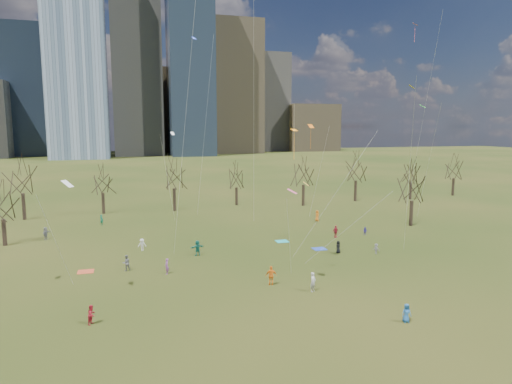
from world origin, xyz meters
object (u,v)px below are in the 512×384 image
object	(u,v)px
person_0	(406,313)
person_1	(313,282)
blanket_navy	(319,249)
person_4	(271,276)
blanket_teal	(282,241)
blanket_crimson	(86,272)
person_2	(92,315)

from	to	relation	value
person_0	person_1	world-z (taller)	person_1
blanket_navy	person_4	bearing A→B (deg)	-132.15
blanket_teal	person_4	bearing A→B (deg)	-112.68
blanket_teal	person_1	distance (m)	18.28
blanket_crimson	person_1	distance (m)	23.45
blanket_teal	blanket_crimson	bearing A→B (deg)	-165.09
person_0	blanket_teal	bearing A→B (deg)	100.94
blanket_navy	person_1	size ratio (longest dim) A/B	0.90
person_0	person_2	world-z (taller)	person_2
blanket_crimson	person_1	size ratio (longest dim) A/B	0.90
blanket_crimson	person_2	world-z (taller)	person_2
blanket_teal	person_1	size ratio (longest dim) A/B	0.90
blanket_navy	person_1	xyz separation A→B (m)	(-6.46, -13.21, 0.88)
blanket_teal	blanket_navy	size ratio (longest dim) A/B	1.00
blanket_crimson	person_0	bearing A→B (deg)	-38.77
blanket_crimson	person_1	xyz separation A→B (m)	(20.32, -11.68, 0.88)
blanket_navy	blanket_teal	bearing A→B (deg)	123.72
blanket_teal	blanket_navy	bearing A→B (deg)	-56.28
person_4	blanket_teal	bearing A→B (deg)	-101.99
blanket_teal	person_1	xyz separation A→B (m)	(-3.29, -17.96, 0.88)
blanket_navy	person_0	world-z (taller)	person_0
blanket_teal	person_0	xyz separation A→B (m)	(0.99, -26.03, 0.72)
person_2	person_0	bearing A→B (deg)	-76.91
blanket_navy	person_1	bearing A→B (deg)	-116.06
person_0	person_4	xyz separation A→B (m)	(-7.40, 10.69, 0.19)
person_1	blanket_crimson	bearing A→B (deg)	113.29
person_0	person_4	size ratio (longest dim) A/B	0.79
blanket_teal	person_4	xyz separation A→B (m)	(-6.42, -15.35, 0.91)
person_2	blanket_teal	bearing A→B (deg)	-19.93
blanket_crimson	person_1	bearing A→B (deg)	-29.89
person_0	person_1	size ratio (longest dim) A/B	0.83
blanket_crimson	person_2	bearing A→B (deg)	-83.65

